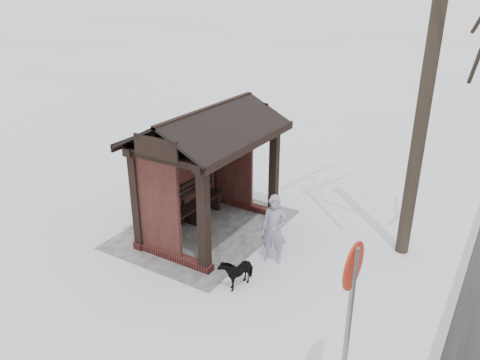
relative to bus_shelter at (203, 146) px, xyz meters
name	(u,v)px	position (x,y,z in m)	size (l,w,h in m)	color
ground	(211,231)	(0.00, 0.16, -2.17)	(120.00, 120.00, 0.00)	white
kerb	(452,305)	(0.00, 5.66, -2.16)	(120.00, 0.15, 0.06)	gray
trampled_patch	(205,228)	(0.00, -0.04, -2.16)	(4.20, 3.20, 0.02)	#95959A
bus_shelter	(203,146)	(0.00, 0.00, 0.00)	(3.60, 2.40, 3.09)	#391614
pedestrian	(274,229)	(0.39, 2.08, -1.39)	(0.56, 0.37, 1.54)	gray
dog	(237,270)	(1.54, 1.86, -1.84)	(0.35, 0.77, 0.65)	black
road_sign	(351,293)	(3.12, 4.62, -0.33)	(0.66, 0.10, 2.58)	slate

